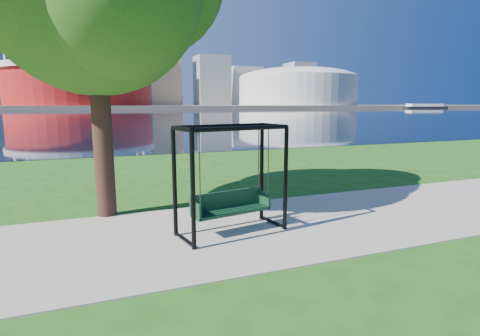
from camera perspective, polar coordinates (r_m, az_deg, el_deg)
ground at (r=8.34m, az=1.09°, el=-8.18°), size 900.00×900.00×0.00m
path at (r=7.90m, az=2.48°, el=-9.11°), size 120.00×4.00×0.03m
river at (r=109.42m, az=-19.71°, el=7.76°), size 900.00×180.00×0.02m
far_bank at (r=313.37m, az=-20.80°, el=8.75°), size 900.00×228.00×2.00m
stadium at (r=242.73m, az=-23.23°, el=11.64°), size 83.00×83.00×32.00m
arena at (r=279.21m, az=8.75°, el=12.28°), size 84.00×84.00×26.56m
skyline at (r=328.44m, az=-21.97°, el=14.80°), size 392.00×66.00×96.50m
swing at (r=7.35m, az=-1.42°, el=-2.18°), size 2.25×1.30×2.17m
barge at (r=285.54m, az=26.29°, el=8.43°), size 31.46×12.33×3.06m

